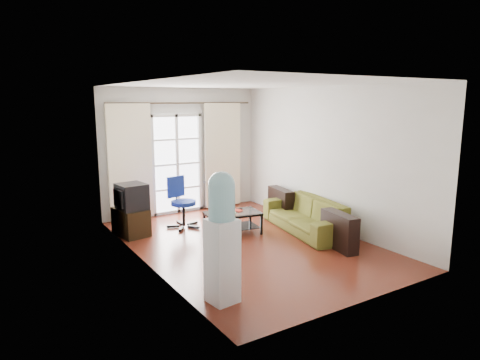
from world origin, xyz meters
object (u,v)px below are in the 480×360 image
Objects in this scene: coffee_table at (233,220)px; sofa at (306,215)px; task_chair at (183,212)px; water_cooler at (222,235)px; crt_tv at (131,197)px; tv_stand at (131,222)px.

sofa is at bearing -24.78° from coffee_table.
task_chair is at bearing 124.32° from coffee_table.
coffee_table is 0.66× the size of water_cooler.
crt_tv is at bearing 151.72° from coffee_table.
water_cooler reaches higher than tv_stand.
sofa is at bearing -37.01° from tv_stand.
sofa is 3.29m from water_cooler.
task_chair is (-0.60, 0.88, 0.03)m from coffee_table.
water_cooler is at bearing -121.67° from task_chair.
crt_tv reaches higher than sofa.
tv_stand is (-2.89, 1.51, -0.06)m from sofa.
sofa reaches higher than tv_stand.
sofa is 2.26× the size of task_chair.
water_cooler reaches higher than sofa.
coffee_table is at bearing -104.29° from sofa.
coffee_table is at bearing -35.25° from crt_tv.
tv_stand is at bearing 162.41° from task_chair.
sofa is at bearing 23.95° from water_cooler.
sofa is 2.07× the size of coffee_table.
water_cooler is (0.11, -3.18, 0.60)m from tv_stand.
task_chair reaches higher than sofa.
task_chair reaches higher than coffee_table.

